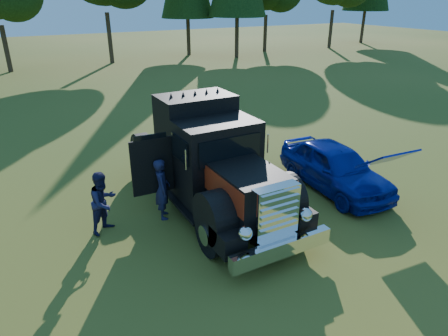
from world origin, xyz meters
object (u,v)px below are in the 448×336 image
spectator_near (162,189)px  spectator_far (104,202)px  diamond_t_truck (210,164)px  hotrod_coupe (335,167)px

spectator_near → spectator_far: bearing=104.4°
diamond_t_truck → spectator_far: size_ratio=4.45×
spectator_near → spectator_far: (-1.52, 0.07, -0.03)m
hotrod_coupe → spectator_near: size_ratio=2.59×
hotrod_coupe → spectator_near: bearing=170.5°
spectator_near → diamond_t_truck: bearing=-74.6°
diamond_t_truck → hotrod_coupe: diamond_t_truck is taller
spectator_near → hotrod_coupe: bearing=-82.3°
spectator_far → spectator_near: bearing=-35.0°
hotrod_coupe → spectator_far: size_ratio=2.69×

